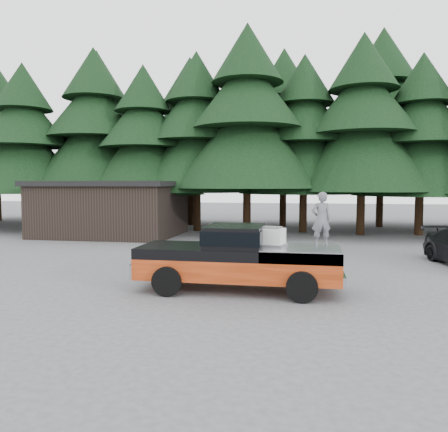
% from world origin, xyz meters
% --- Properties ---
extents(ground, '(120.00, 120.00, 0.00)m').
position_xyz_m(ground, '(0.00, 0.00, 0.00)').
color(ground, '#48484B').
rests_on(ground, ground).
extents(pickup_truck, '(6.00, 2.04, 1.33)m').
position_xyz_m(pickup_truck, '(0.69, -0.39, 0.67)').
color(pickup_truck, '#C64719').
rests_on(pickup_truck, ground).
extents(truck_cab, '(1.66, 1.90, 0.59)m').
position_xyz_m(truck_cab, '(0.59, -0.39, 1.62)').
color(truck_cab, black).
rests_on(truck_cab, pickup_truck).
extents(air_compressor, '(0.84, 0.75, 0.49)m').
position_xyz_m(air_compressor, '(1.64, -0.25, 1.57)').
color(air_compressor, silver).
rests_on(air_compressor, pickup_truck).
extents(man_on_bed, '(0.65, 0.52, 1.57)m').
position_xyz_m(man_on_bed, '(3.05, -0.10, 2.11)').
color(man_on_bed, '#585A5F').
rests_on(man_on_bed, pickup_truck).
extents(utility_building, '(8.40, 6.40, 3.30)m').
position_xyz_m(utility_building, '(-9.00, 12.00, 1.67)').
color(utility_building, black).
rests_on(utility_building, ground).
extents(treeline, '(60.15, 16.05, 17.50)m').
position_xyz_m(treeline, '(0.42, 17.20, 7.72)').
color(treeline, black).
rests_on(treeline, ground).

